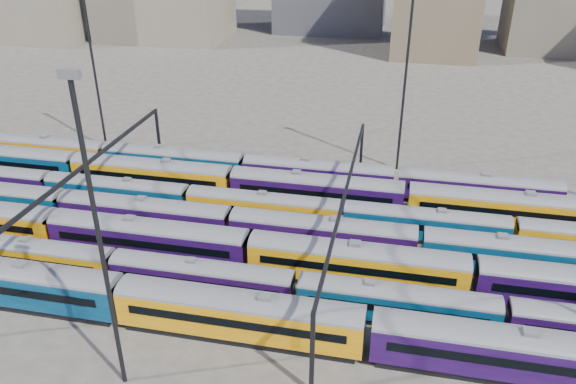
% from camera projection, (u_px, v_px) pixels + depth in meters
% --- Properties ---
extents(ground, '(500.00, 500.00, 0.00)m').
position_uv_depth(ground, '(255.00, 244.00, 63.71)').
color(ground, '#403C36').
rests_on(ground, ground).
extents(rake_0, '(134.22, 3.27, 5.52)m').
position_uv_depth(rake_0, '(368.00, 329.00, 46.78)').
color(rake_0, black).
rests_on(rake_0, ground).
extents(rake_1, '(111.68, 2.73, 4.57)m').
position_uv_depth(rake_1, '(113.00, 263.00, 56.11)').
color(rake_1, black).
rests_on(rake_1, ground).
extents(rake_2, '(111.00, 3.25, 5.48)m').
position_uv_depth(rake_2, '(148.00, 235.00, 59.95)').
color(rake_2, black).
rests_on(rake_2, ground).
extents(rake_3, '(103.74, 3.04, 5.12)m').
position_uv_depth(rake_3, '(144.00, 212.00, 64.91)').
color(rake_3, black).
rests_on(rake_3, ground).
extents(rake_4, '(113.28, 2.77, 4.64)m').
position_uv_depth(rake_4, '(342.00, 213.00, 65.24)').
color(rake_4, black).
rests_on(rake_4, ground).
extents(rake_5, '(154.41, 3.22, 5.44)m').
position_uv_depth(rake_5, '(151.00, 172.00, 74.19)').
color(rake_5, black).
rests_on(rake_5, ground).
extents(rake_6, '(102.26, 3.00, 5.04)m').
position_uv_depth(rake_6, '(173.00, 159.00, 78.45)').
color(rake_6, black).
rests_on(rake_6, ground).
extents(gantry_1, '(0.35, 40.35, 8.03)m').
position_uv_depth(gantry_1, '(85.00, 175.00, 64.29)').
color(gantry_1, black).
rests_on(gantry_1, ground).
extents(gantry_2, '(0.35, 40.35, 8.03)m').
position_uv_depth(gantry_2, '(345.00, 200.00, 58.76)').
color(gantry_2, black).
rests_on(gantry_2, ground).
extents(mast_1, '(1.40, 0.50, 25.60)m').
position_uv_depth(mast_1, '(93.00, 61.00, 81.97)').
color(mast_1, black).
rests_on(mast_1, ground).
extents(mast_2, '(1.40, 0.50, 25.60)m').
position_uv_depth(mast_2, '(98.00, 234.00, 39.10)').
color(mast_2, black).
rests_on(mast_2, ground).
extents(mast_3, '(1.40, 0.50, 25.60)m').
position_uv_depth(mast_3, '(406.00, 75.00, 75.42)').
color(mast_3, black).
rests_on(mast_3, ground).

